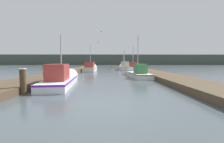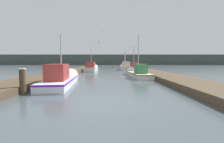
{
  "view_description": "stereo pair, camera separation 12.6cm",
  "coord_description": "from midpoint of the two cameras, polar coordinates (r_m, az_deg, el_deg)",
  "views": [
    {
      "loc": [
        0.25,
        -5.52,
        1.6
      ],
      "look_at": [
        0.44,
        12.31,
        0.4
      ],
      "focal_mm": 24.0,
      "sensor_mm": 36.0,
      "label": 1
    },
    {
      "loc": [
        0.38,
        -5.52,
        1.6
      ],
      "look_at": [
        0.44,
        12.31,
        0.4
      ],
      "focal_mm": 24.0,
      "sensor_mm": 36.0,
      "label": 2
    }
  ],
  "objects": [
    {
      "name": "fishing_boat_5",
      "position": [
        33.54,
        4.6,
        1.75
      ],
      "size": [
        1.93,
        6.28,
        4.1
      ],
      "rotation": [
        0.0,
        0.0,
        -0.05
      ],
      "color": "silver",
      "rests_on": "ground_plane"
    },
    {
      "name": "fishing_boat_2",
      "position": [
        20.44,
        8.18,
        0.53
      ],
      "size": [
        1.85,
        5.28,
        3.99
      ],
      "rotation": [
        0.0,
        0.0,
        -0.09
      ],
      "color": "silver",
      "rests_on": "ground_plane"
    },
    {
      "name": "seagull_1",
      "position": [
        18.12,
        -5.05,
        10.97
      ],
      "size": [
        0.31,
        0.56,
        0.12
      ],
      "rotation": [
        0.0,
        0.0,
        1.86
      ],
      "color": "white"
    },
    {
      "name": "ground_plane",
      "position": [
        5.76,
        -3.41,
        -12.32
      ],
      "size": [
        200.0,
        200.0,
        0.0
      ],
      "color": "#424C51"
    },
    {
      "name": "fishing_boat_3",
      "position": [
        25.24,
        -7.84,
        1.32
      ],
      "size": [
        1.81,
        5.99,
        4.78
      ],
      "rotation": [
        0.0,
        0.0,
        -0.01
      ],
      "color": "silver",
      "rests_on": "ground_plane"
    },
    {
      "name": "dock_left",
      "position": [
        22.33,
        -15.22,
        0.08
      ],
      "size": [
        2.84,
        40.0,
        0.37
      ],
      "color": "#4C3D2B",
      "rests_on": "ground_plane"
    },
    {
      "name": "fishing_boat_4",
      "position": [
        28.72,
        4.98,
        1.64
      ],
      "size": [
        1.99,
        4.88,
        4.22
      ],
      "rotation": [
        0.0,
        0.0,
        0.05
      ],
      "color": "silver",
      "rests_on": "ground_plane"
    },
    {
      "name": "fishing_boat_1",
      "position": [
        15.96,
        9.63,
        -0.59
      ],
      "size": [
        1.89,
        6.05,
        4.77
      ],
      "rotation": [
        0.0,
        0.0,
        0.07
      ],
      "color": "silver",
      "rests_on": "ground_plane"
    },
    {
      "name": "distant_shore_ridge",
      "position": [
        78.42,
        -0.44,
        4.46
      ],
      "size": [
        120.0,
        16.0,
        4.86
      ],
      "color": "#424C42",
      "rests_on": "ground_plane"
    },
    {
      "name": "mooring_piling_0",
      "position": [
        24.35,
        9.03,
        1.74
      ],
      "size": [
        0.34,
        0.34,
        1.44
      ],
      "color": "#473523",
      "rests_on": "ground_plane"
    },
    {
      "name": "fishing_boat_0",
      "position": [
        11.14,
        -18.11,
        -2.51
      ],
      "size": [
        2.2,
        6.56,
        3.91
      ],
      "rotation": [
        0.0,
        0.0,
        0.1
      ],
      "color": "silver",
      "rests_on": "ground_plane"
    },
    {
      "name": "seagull_lead",
      "position": [
        21.02,
        -3.85,
        14.83
      ],
      "size": [
        0.3,
        0.56,
        0.12
      ],
      "rotation": [
        0.0,
        0.0,
        1.8
      ],
      "color": "white"
    },
    {
      "name": "channel_buoy",
      "position": [
        40.8,
        0.43,
        1.85
      ],
      "size": [
        0.63,
        0.63,
        1.13
      ],
      "color": "#BF6513",
      "rests_on": "ground_plane"
    },
    {
      "name": "dock_right",
      "position": [
        22.17,
        13.23,
        0.09
      ],
      "size": [
        2.84,
        40.0,
        0.37
      ],
      "color": "#4C3D2B",
      "rests_on": "ground_plane"
    },
    {
      "name": "mooring_piling_2",
      "position": [
        8.44,
        -30.75,
        -3.25
      ],
      "size": [
        0.33,
        0.33,
        1.27
      ],
      "color": "#473523",
      "rests_on": "ground_plane"
    },
    {
      "name": "mooring_piling_1",
      "position": [
        14.31,
        -17.64,
        -0.49
      ],
      "size": [
        0.36,
        0.36,
        1.12
      ],
      "color": "#473523",
      "rests_on": "ground_plane"
    }
  ]
}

